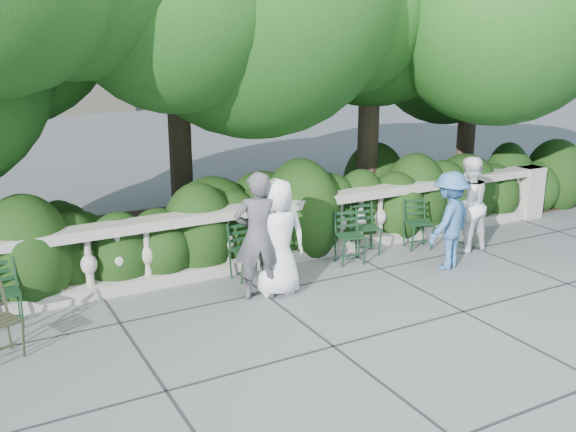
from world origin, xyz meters
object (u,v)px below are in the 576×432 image
chair_a (8,331)px  chair_f (369,257)px  chair_d (421,251)px  person_older_blue (449,221)px  person_woman_grey (258,236)px  chair_b (252,282)px  person_casual_man (467,205)px  chair_c (353,266)px  chair_e (279,278)px  person_businessman (278,237)px  chair_weathered (9,363)px

chair_a → chair_f: bearing=0.5°
chair_d → person_older_blue: person_older_blue is taller
chair_a → person_woman_grey: bearing=-10.1°
chair_b → chair_f: (2.12, 0.07, 0.00)m
chair_b → chair_d: size_ratio=1.00×
chair_b → person_casual_man: bearing=-13.3°
person_woman_grey → person_casual_man: 3.86m
chair_c → person_older_blue: (1.22, -0.74, 0.75)m
chair_b → chair_c: 1.67m
person_casual_man → person_older_blue: 0.93m
chair_e → person_older_blue: (2.47, -0.85, 0.75)m
person_older_blue → person_woman_grey: bearing=-26.5°
person_businessman → person_casual_man: 3.57m
chair_a → person_casual_man: size_ratio=0.53×
chair_b → person_woman_grey: (-0.17, -0.56, 0.88)m
chair_weathered → person_businessman: bearing=-15.2°
chair_e → person_woman_grey: person_woman_grey is taller
person_older_blue → person_businessman: bearing=-27.3°
chair_b → chair_weathered: bearing=-171.9°
chair_a → chair_weathered: (-0.08, -0.84, 0.00)m
chair_weathered → person_older_blue: person_older_blue is taller
chair_d → person_woman_grey: bearing=-158.5°
person_businessman → person_woman_grey: bearing=11.4°
chair_d → chair_f: bearing=-177.4°
chair_d → person_casual_man: person_casual_man is taller
chair_c → chair_b: bearing=-174.7°
chair_d → chair_e: bearing=-167.6°
person_businessman → chair_weathered: bearing=16.3°
person_older_blue → chair_d: bearing=-122.6°
chair_d → chair_weathered: 6.49m
chair_weathered → person_older_blue: (6.27, -0.03, 0.75)m
chair_b → person_woman_grey: person_woman_grey is taller
chair_d → person_casual_man: 1.07m
chair_c → chair_weathered: 5.09m
chair_f → person_woman_grey: 2.53m
chair_f → chair_weathered: (-5.50, -0.95, 0.00)m
chair_b → chair_weathered: same height
person_businessman → chair_b: bearing=-65.9°
chair_f → person_older_blue: bearing=-40.6°
chair_a → chair_f: 5.42m
chair_e → person_casual_man: bearing=-0.6°
chair_e → chair_weathered: same height
chair_c → chair_d: 1.40m
chair_e → chair_weathered: (-3.80, -0.83, 0.00)m
chair_f → person_businessman: 2.24m
chair_b → chair_a: bearing=174.2°
chair_b → person_older_blue: 3.12m
chair_a → person_older_blue: person_older_blue is taller
person_casual_man → chair_weathered: bearing=2.6°
chair_e → chair_weathered: size_ratio=1.00×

